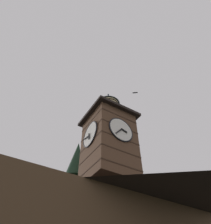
# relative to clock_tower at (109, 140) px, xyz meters

# --- Properties ---
(clock_tower) EXTENTS (4.03, 4.03, 9.41)m
(clock_tower) POSITION_rel_clock_tower_xyz_m (0.00, 0.00, 0.00)
(clock_tower) COLOR brown
(clock_tower) RESTS_ON building_main
(moon) EXTENTS (2.16, 2.16, 2.16)m
(moon) POSITION_rel_clock_tower_xyz_m (-12.04, -39.20, 5.37)
(moon) COLOR silver
(flying_bird_high) EXTENTS (0.53, 0.45, 0.10)m
(flying_bird_high) POSITION_rel_clock_tower_xyz_m (-3.81, -0.20, 8.32)
(flying_bird_high) COLOR black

